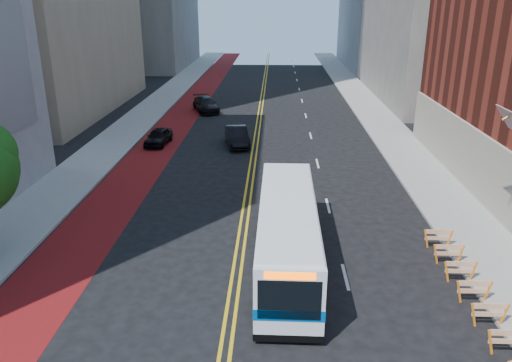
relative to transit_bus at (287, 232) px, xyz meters
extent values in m
cube|color=gray|center=(-14.24, 22.96, -1.56)|extent=(4.00, 140.00, 0.15)
cube|color=gray|center=(9.76, 22.96, -1.56)|extent=(4.00, 140.00, 0.15)
cube|color=#630F0E|center=(-10.34, 22.96, -1.64)|extent=(3.60, 140.00, 0.01)
cube|color=gold|center=(-2.42, 22.96, -1.64)|extent=(0.14, 140.00, 0.01)
cube|color=gold|center=(-2.06, 22.96, -1.64)|extent=(0.14, 140.00, 0.01)
cube|color=silver|center=(2.56, -1.04, -1.63)|extent=(0.14, 2.20, 0.01)
cube|color=silver|center=(2.56, 6.96, -1.63)|extent=(0.14, 2.20, 0.01)
cube|color=silver|center=(2.56, 14.96, -1.63)|extent=(0.14, 2.20, 0.01)
cube|color=silver|center=(2.56, 22.96, -1.63)|extent=(0.14, 2.20, 0.01)
cube|color=silver|center=(2.56, 30.96, -1.63)|extent=(0.14, 2.20, 0.01)
cube|color=silver|center=(2.56, 38.96, -1.63)|extent=(0.14, 2.20, 0.01)
cube|color=silver|center=(2.56, 46.96, -1.63)|extent=(0.14, 2.20, 0.01)
cube|color=silver|center=(2.56, 54.96, -1.63)|extent=(0.14, 2.20, 0.01)
cube|color=silver|center=(2.56, 62.96, -1.63)|extent=(0.14, 2.20, 0.01)
cube|color=silver|center=(2.56, 70.96, -1.63)|extent=(0.14, 2.20, 0.01)
cube|color=silver|center=(2.56, 78.96, -1.63)|extent=(0.14, 2.20, 0.01)
cube|color=#9E9384|center=(11.81, 4.96, 0.36)|extent=(0.50, 36.00, 4.00)
cube|color=black|center=(11.91, 5.96, -0.54)|extent=(0.35, 2.80, 2.20)
cube|color=black|center=(11.91, 12.96, -0.54)|extent=(0.35, 2.80, 2.20)
cube|color=#B21419|center=(9.46, 0.96, 4.96)|extent=(0.75, 1.90, 1.05)
cube|color=orange|center=(6.81, -5.94, -1.14)|extent=(0.32, 0.06, 0.99)
cube|color=orange|center=(7.36, -5.94, -0.74)|extent=(1.25, 0.05, 0.22)
cube|color=orange|center=(7.36, -5.94, -1.09)|extent=(1.25, 0.05, 0.18)
cube|color=orange|center=(6.81, -4.39, -1.14)|extent=(0.32, 0.06, 0.99)
cube|color=orange|center=(7.91, -4.39, -1.14)|extent=(0.32, 0.06, 0.99)
cube|color=orange|center=(7.36, -4.39, -0.74)|extent=(1.25, 0.05, 0.22)
cube|color=orange|center=(7.36, -4.39, -1.09)|extent=(1.25, 0.05, 0.18)
cube|color=orange|center=(6.81, -2.84, -1.14)|extent=(0.32, 0.06, 0.99)
cube|color=orange|center=(7.91, -2.84, -1.14)|extent=(0.32, 0.06, 0.99)
cube|color=orange|center=(7.36, -2.84, -0.74)|extent=(1.25, 0.05, 0.22)
cube|color=orange|center=(7.36, -2.84, -1.09)|extent=(1.25, 0.05, 0.18)
cube|color=orange|center=(6.81, -1.29, -1.14)|extent=(0.32, 0.06, 0.99)
cube|color=orange|center=(7.91, -1.29, -1.14)|extent=(0.32, 0.06, 0.99)
cube|color=orange|center=(7.36, -1.29, -0.74)|extent=(1.25, 0.05, 0.22)
cube|color=orange|center=(7.36, -1.29, -1.09)|extent=(1.25, 0.05, 0.18)
cube|color=orange|center=(6.81, 0.26, -1.14)|extent=(0.32, 0.06, 0.99)
cube|color=orange|center=(7.91, 0.26, -1.14)|extent=(0.32, 0.06, 0.99)
cube|color=orange|center=(7.36, 0.26, -0.74)|extent=(1.25, 0.05, 0.22)
cube|color=orange|center=(7.36, 0.26, -1.09)|extent=(1.25, 0.05, 0.18)
cube|color=orange|center=(6.81, 1.81, -1.14)|extent=(0.32, 0.06, 0.99)
cube|color=orange|center=(7.91, 1.81, -1.14)|extent=(0.32, 0.06, 0.99)
cube|color=orange|center=(7.36, 1.81, -0.74)|extent=(1.25, 0.05, 0.22)
cube|color=orange|center=(7.36, 1.81, -1.09)|extent=(1.25, 0.05, 0.18)
cube|color=silver|center=(0.00, -0.12, 0.05)|extent=(2.57, 11.41, 2.70)
cube|color=#00458D|center=(0.00, -0.12, -0.36)|extent=(2.61, 11.45, 0.43)
cube|color=black|center=(0.01, 0.63, 0.50)|extent=(2.59, 7.99, 0.90)
cube|color=black|center=(-0.05, -5.79, 0.26)|extent=(2.17, 0.11, 1.52)
cube|color=black|center=(0.05, 5.54, 0.45)|extent=(1.97, 0.11, 0.95)
cube|color=#FF5905|center=(-0.05, -5.80, 1.21)|extent=(1.73, 0.09, 0.28)
cube|color=silver|center=(0.00, -0.12, 1.44)|extent=(2.44, 10.84, 0.11)
cube|color=black|center=(0.00, -0.12, -1.31)|extent=(2.60, 11.44, 0.28)
cylinder|color=black|center=(-1.15, -3.76, -1.16)|extent=(0.29, 0.95, 0.95)
cylinder|color=black|center=(1.09, -3.78, -1.16)|extent=(0.29, 0.95, 0.95)
cylinder|color=black|center=(-1.09, 3.07, -1.16)|extent=(0.29, 0.95, 0.95)
cylinder|color=black|center=(1.15, 3.05, -1.16)|extent=(0.29, 0.95, 0.95)
cylinder|color=black|center=(-1.08, 4.44, -1.16)|extent=(0.29, 0.95, 0.95)
cylinder|color=black|center=(1.16, 4.42, -1.16)|extent=(0.29, 0.95, 0.95)
imported|color=black|center=(-10.31, 19.57, -0.97)|extent=(1.97, 4.08, 1.34)
imported|color=black|center=(-3.74, 19.53, -0.87)|extent=(2.53, 4.92, 1.55)
imported|color=black|center=(-8.10, 32.58, -0.88)|extent=(3.78, 5.62, 1.51)
camera|label=1|loc=(-0.62, -20.27, 9.87)|focal=35.00mm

